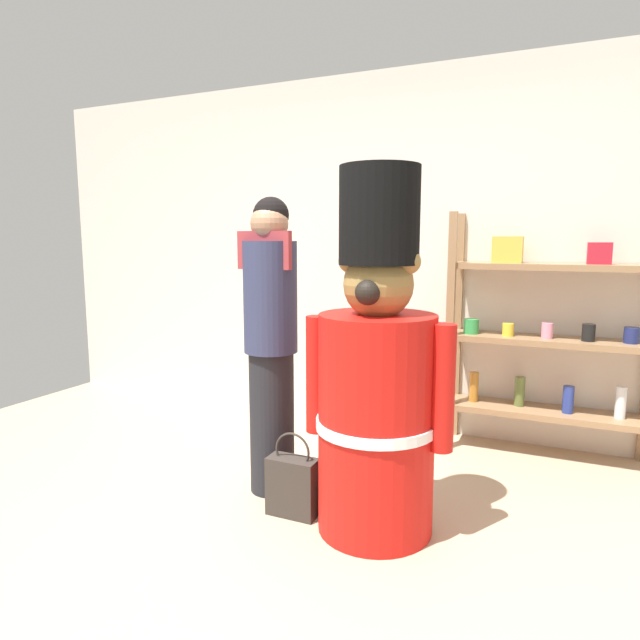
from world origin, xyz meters
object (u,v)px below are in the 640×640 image
at_px(person_shopper, 271,339).
at_px(shopping_bag, 293,485).
at_px(teddy_bear_guard, 377,385).
at_px(merchandise_shelf, 545,334).

height_order(person_shopper, shopping_bag, person_shopper).
relative_size(teddy_bear_guard, shopping_bag, 3.94).
relative_size(teddy_bear_guard, person_shopper, 1.06).
bearing_deg(teddy_bear_guard, person_shopper, 165.51).
distance_m(merchandise_shelf, shopping_bag, 1.90).
relative_size(person_shopper, shopping_bag, 3.71).
xyz_separation_m(merchandise_shelf, shopping_bag, (-1.12, -1.39, -0.65)).
distance_m(teddy_bear_guard, shopping_bag, 0.71).
height_order(teddy_bear_guard, person_shopper, teddy_bear_guard).
bearing_deg(teddy_bear_guard, merchandise_shelf, 62.82).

